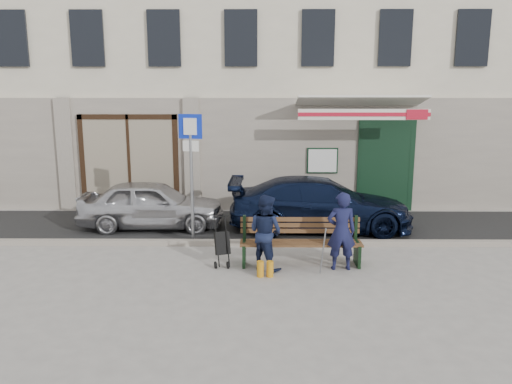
{
  "coord_description": "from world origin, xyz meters",
  "views": [
    {
      "loc": [
        0.52,
        -9.19,
        3.39
      ],
      "look_at": [
        0.44,
        1.6,
        1.2
      ],
      "focal_mm": 35.0,
      "sensor_mm": 36.0,
      "label": 1
    }
  ],
  "objects_px": {
    "car_navy": "(320,204)",
    "parking_sign": "(191,157)",
    "bench": "(298,242)",
    "stroller": "(222,244)",
    "man": "(341,231)",
    "car_silver": "(152,204)",
    "woman": "(266,232)"
  },
  "relations": [
    {
      "from": "parking_sign",
      "to": "bench",
      "type": "height_order",
      "value": "parking_sign"
    },
    {
      "from": "parking_sign",
      "to": "bench",
      "type": "distance_m",
      "value": 3.13
    },
    {
      "from": "car_navy",
      "to": "woman",
      "type": "relative_size",
      "value": 3.05
    },
    {
      "from": "car_silver",
      "to": "man",
      "type": "height_order",
      "value": "man"
    },
    {
      "from": "car_silver",
      "to": "stroller",
      "type": "bearing_deg",
      "value": -145.77
    },
    {
      "from": "stroller",
      "to": "car_navy",
      "type": "bearing_deg",
      "value": 29.68
    },
    {
      "from": "car_navy",
      "to": "stroller",
      "type": "bearing_deg",
      "value": 140.89
    },
    {
      "from": "car_navy",
      "to": "parking_sign",
      "type": "xyz_separation_m",
      "value": [
        -3.02,
        -1.05,
        1.32
      ]
    },
    {
      "from": "man",
      "to": "bench",
      "type": "bearing_deg",
      "value": -19.43
    },
    {
      "from": "car_silver",
      "to": "stroller",
      "type": "distance_m",
      "value": 3.39
    },
    {
      "from": "car_silver",
      "to": "stroller",
      "type": "relative_size",
      "value": 3.66
    },
    {
      "from": "parking_sign",
      "to": "man",
      "type": "height_order",
      "value": "parking_sign"
    },
    {
      "from": "car_navy",
      "to": "man",
      "type": "bearing_deg",
      "value": -177.3
    },
    {
      "from": "parking_sign",
      "to": "bench",
      "type": "bearing_deg",
      "value": -20.45
    },
    {
      "from": "car_navy",
      "to": "parking_sign",
      "type": "distance_m",
      "value": 3.46
    },
    {
      "from": "parking_sign",
      "to": "woman",
      "type": "distance_m",
      "value": 2.69
    },
    {
      "from": "man",
      "to": "stroller",
      "type": "xyz_separation_m",
      "value": [
        -2.3,
        0.19,
        -0.33
      ]
    },
    {
      "from": "bench",
      "to": "man",
      "type": "height_order",
      "value": "man"
    },
    {
      "from": "car_silver",
      "to": "bench",
      "type": "relative_size",
      "value": 1.49
    },
    {
      "from": "parking_sign",
      "to": "bench",
      "type": "relative_size",
      "value": 1.21
    },
    {
      "from": "parking_sign",
      "to": "car_silver",
      "type": "bearing_deg",
      "value": 147.84
    },
    {
      "from": "car_silver",
      "to": "woman",
      "type": "xyz_separation_m",
      "value": [
        2.82,
        -2.93,
        0.13
      ]
    },
    {
      "from": "bench",
      "to": "stroller",
      "type": "distance_m",
      "value": 1.51
    },
    {
      "from": "woman",
      "to": "bench",
      "type": "bearing_deg",
      "value": -121.01
    },
    {
      "from": "car_navy",
      "to": "man",
      "type": "relative_size",
      "value": 2.94
    },
    {
      "from": "car_silver",
      "to": "man",
      "type": "xyz_separation_m",
      "value": [
        4.27,
        -2.95,
        0.15
      ]
    },
    {
      "from": "bench",
      "to": "stroller",
      "type": "height_order",
      "value": "bench"
    },
    {
      "from": "man",
      "to": "woman",
      "type": "bearing_deg",
      "value": -2.78
    },
    {
      "from": "car_silver",
      "to": "stroller",
      "type": "xyz_separation_m",
      "value": [
        1.97,
        -2.75,
        -0.18
      ]
    },
    {
      "from": "man",
      "to": "stroller",
      "type": "height_order",
      "value": "man"
    },
    {
      "from": "car_silver",
      "to": "man",
      "type": "distance_m",
      "value": 5.19
    },
    {
      "from": "car_silver",
      "to": "car_navy",
      "type": "bearing_deg",
      "value": -93.13
    }
  ]
}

